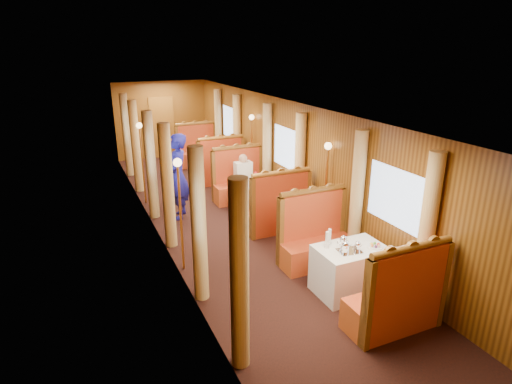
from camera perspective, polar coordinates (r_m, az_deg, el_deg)
floor at (r=9.43m, az=-4.11°, el=-3.62°), size 3.00×12.00×0.01m
ceiling at (r=8.77m, az=-4.50°, el=11.61°), size 3.00×12.00×0.01m
wall_far at (r=14.68m, az=-12.46°, el=9.37°), size 3.00×0.01×2.50m
wall_near at (r=4.37m, az=25.03°, el=-16.21°), size 3.00×0.01×2.50m
wall_left at (r=8.65m, az=-13.68°, el=2.54°), size 0.01×12.00×2.50m
wall_right at (r=9.61m, az=4.16°, el=4.70°), size 0.01×12.00×2.50m
doorway_far at (r=14.70m, az=-12.36°, el=8.39°), size 0.80×0.04×2.00m
table_near at (r=6.80m, az=12.43°, el=-10.11°), size 1.05×0.72×0.75m
banquette_near_fwd at (r=6.12m, az=18.18°, el=-13.74°), size 1.30×0.55×1.34m
banquette_near_aft at (r=7.51m, az=7.90°, el=-6.44°), size 1.30×0.55×1.34m
table_mid at (r=9.55m, az=0.06°, el=-0.84°), size 1.05×0.72×0.75m
banquette_mid_fwd at (r=8.68m, az=2.81°, el=-2.64°), size 1.30×0.55×1.34m
banquette_mid_aft at (r=10.42m, az=-2.22°, el=1.16°), size 1.30×0.55×1.34m
table_far at (r=12.68m, az=-6.44°, el=4.13°), size 1.05×0.72×0.75m
banquette_far_fwd at (r=11.74m, az=-4.92°, el=3.19°), size 1.30×0.55×1.34m
banquette_far_aft at (r=13.61m, az=-7.78°, el=5.33°), size 1.30×0.55×1.34m
tea_tray at (r=6.50m, az=12.35°, el=-7.72°), size 0.37×0.30×0.01m
teapot_left at (r=6.40m, az=11.79°, el=-7.44°), size 0.19×0.15×0.15m
teapot_right at (r=6.51m, az=13.35°, el=-7.24°), size 0.15×0.12×0.12m
teapot_back at (r=6.59m, az=11.53°, el=-6.64°), size 0.20×0.17×0.14m
fruit_plate at (r=6.73m, az=15.61°, el=-6.93°), size 0.23×0.23×0.05m
cup_inboard at (r=6.51m, az=9.43°, el=-6.53°), size 0.08×0.08×0.26m
cup_outboard at (r=6.60m, az=9.74°, el=-6.17°), size 0.08×0.08×0.26m
rose_vase_mid at (r=9.36m, az=-0.07°, el=2.29°), size 0.06×0.06×0.36m
rose_vase_far at (r=12.52m, az=-6.65°, el=6.53°), size 0.06×0.06×0.36m
window_left_near at (r=5.38m, az=-6.43°, el=-5.12°), size 0.01×1.20×0.90m
curtain_left_near_a at (r=4.88m, az=-2.22°, el=-11.35°), size 0.22×0.22×2.35m
curtain_left_near_b at (r=6.20m, az=-7.65°, el=-4.54°), size 0.22×0.22×2.35m
window_right_near at (r=6.80m, az=18.08°, el=-0.67°), size 0.01×1.20×0.90m
curtain_right_near_a at (r=6.32m, az=21.77°, el=-5.34°), size 0.22×0.22×2.35m
curtain_right_near_b at (r=7.39m, az=13.28°, el=-0.92°), size 0.22×0.22×2.35m
window_left_mid at (r=8.60m, az=-13.68°, el=3.82°), size 0.01×1.20×0.90m
curtain_left_mid_a at (r=7.96m, az=-11.70°, el=0.67°), size 0.22×0.22×2.35m
curtain_left_mid_b at (r=9.43m, az=-13.84°, el=3.42°), size 0.22×0.22×2.35m
window_right_mid at (r=9.56m, az=4.11°, el=5.85°), size 0.01×1.20×0.90m
curtain_right_mid_a at (r=8.92m, az=5.83°, el=2.99°), size 0.22×0.22×2.35m
curtain_right_mid_b at (r=10.25m, az=1.50°, el=5.23°), size 0.22×0.22×2.35m
window_left_far at (r=11.98m, az=-16.95°, el=7.81°), size 0.01×1.20×0.90m
curtain_left_far_a at (r=11.29m, az=-15.73°, el=5.83°), size 0.22×0.22×2.35m
curtain_left_far_b at (r=12.80m, az=-16.85°, el=7.25°), size 0.22×0.22×2.35m
window_right_far at (r=12.68m, az=-3.43°, el=9.20°), size 0.01×1.20×0.90m
curtain_right_far_a at (r=11.98m, az=-2.53°, el=7.28°), size 0.22×0.22×2.35m
curtain_right_far_b at (r=13.42m, az=-5.03°, el=8.52°), size 0.22×0.22×2.35m
sconce_left_fore at (r=6.99m, az=-10.19°, el=-0.03°), size 0.14×0.14×1.95m
sconce_right_fore at (r=8.08m, az=9.40°, el=2.65°), size 0.14×0.14×1.95m
sconce_left_aft at (r=10.31m, az=-15.08°, el=5.85°), size 0.14×0.14×1.95m
sconce_right_aft at (r=11.07m, az=-0.58°, el=7.41°), size 0.14×0.14×1.95m
steward at (r=9.36m, az=-10.37°, el=2.02°), size 0.67×0.80×1.87m
passenger at (r=10.08m, az=-1.66°, el=2.44°), size 0.40×0.44×0.76m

